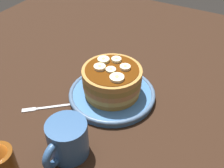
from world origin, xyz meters
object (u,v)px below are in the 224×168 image
Objects in this scene: pancake_stack at (112,81)px; banana_slice_4 at (125,67)px; plate at (112,94)px; banana_slice_1 at (116,60)px; banana_slice_2 at (100,67)px; coffee_mug at (67,140)px; syrup_bottle at (2,166)px; fork at (44,108)px; banana_slice_3 at (117,78)px; banana_slice_0 at (112,70)px; banana_slice_5 at (104,60)px.

banana_slice_4 is at bearing 123.82° from pancake_stack.
plate is 8.87× the size of banana_slice_1.
banana_slice_4 is at bearing 119.19° from banana_slice_2.
coffee_mug is (22.97, -1.93, -5.32)cm from banana_slice_4.
banana_slice_1 is 0.20× the size of syrup_bottle.
coffee_mug is 17.01cm from fork.
banana_slice_3 is at bearing 164.52° from syrup_bottle.
fork is at bearing -37.09° from banana_slice_1.
pancake_stack is 6.20× the size of banana_slice_1.
banana_slice_0 is 21.07cm from coffee_mug.
pancake_stack is 1.56× the size of fork.
banana_slice_0 is 0.73× the size of banana_slice_3.
plate is at bearing 170.85° from syrup_bottle.
banana_slice_3 is 1.13× the size of banana_slice_5.
banana_slice_4 is 0.21× the size of syrup_bottle.
banana_slice_0 reaches higher than pancake_stack.
banana_slice_1 is 25.54cm from coffee_mug.
syrup_bottle is at bearing -15.48° from banana_slice_3.
coffee_mug is at bearing 11.23° from banana_slice_5.
banana_slice_1 and banana_slice_5 have the same top height.
banana_slice_3 reaches higher than coffee_mug.
banana_slice_2 is 1.11× the size of banana_slice_4.
plate is at bearing -54.23° from banana_slice_4.
plate is 9.58cm from banana_slice_3.
banana_slice_1 is 0.84× the size of banana_slice_5.
pancake_stack is 5.92cm from banana_slice_5.
banana_slice_5 reaches higher than fork.
banana_slice_3 is (1.72, 5.94, -0.03)cm from banana_slice_2.
banana_slice_4 reaches higher than coffee_mug.
pancake_stack is 5.94× the size of banana_slice_4.
fork is (11.46, -10.48, -9.50)cm from banana_slice_2.
fork is at bearing -158.17° from syrup_bottle.
banana_slice_4 is 0.87× the size of banana_slice_5.
pancake_stack is at bearing -144.16° from plate.
syrup_bottle is (20.24, 8.11, 5.51)cm from fork.
plate is 9.20cm from banana_slice_2.
plate is at bearing 112.19° from banana_slice_2.
plate is 1.81× the size of syrup_bottle.
fork is at bearing -59.31° from banana_slice_3.
banana_slice_1 is 7.86cm from banana_slice_3.
banana_slice_1 is 0.22× the size of coffee_mug.
banana_slice_4 is (1.95, 3.61, -0.01)cm from banana_slice_1.
banana_slice_4 is (-2.55, 2.35, 0.13)cm from banana_slice_0.
banana_slice_2 is 0.24× the size of syrup_bottle.
pancake_stack is 5.92cm from banana_slice_3.
plate is 8.50× the size of banana_slice_4.
banana_slice_2 is (0.61, -3.30, 0.14)cm from banana_slice_0.
banana_slice_0 is 4.68cm from banana_slice_1.
banana_slice_0 is at bearing 33.19° from pancake_stack.
banana_slice_1 is 4.10cm from banana_slice_4.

